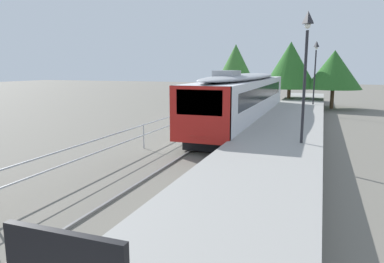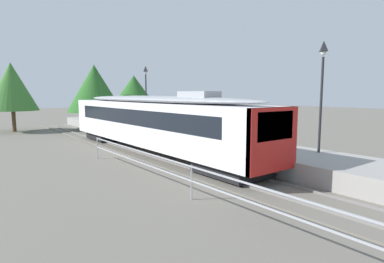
{
  "view_description": "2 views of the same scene",
  "coord_description": "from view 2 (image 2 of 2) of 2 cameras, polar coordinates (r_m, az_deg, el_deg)",
  "views": [
    {
      "loc": [
        5.04,
        5.27,
        4.02
      ],
      "look_at": [
        0.4,
        17.98,
        1.6
      ],
      "focal_mm": 33.35,
      "sensor_mm": 36.0,
      "label": 1
    },
    {
      "loc": [
        -9.93,
        12.32,
        3.76
      ],
      "look_at": [
        -1.0,
        23.98,
        2.0
      ],
      "focal_mm": 29.58,
      "sensor_mm": 36.0,
      "label": 2
    }
  ],
  "objects": [
    {
      "name": "ground_plane",
      "position": [
        12.48,
        -1.81,
        -10.7
      ],
      "size": [
        160.0,
        160.0,
        0.0
      ],
      "primitive_type": "plane",
      "color": "#6B665B"
    },
    {
      "name": "track_rails",
      "position": [
        14.36,
        8.07,
        -8.27
      ],
      "size": [
        3.2,
        60.0,
        0.14
      ],
      "color": "#6B665B",
      "rests_on": "ground"
    },
    {
      "name": "commuter_train",
      "position": [
        19.81,
        -7.24,
        2.1
      ],
      "size": [
        2.82,
        19.06,
        3.74
      ],
      "color": "silver",
      "rests_on": "track_rails"
    },
    {
      "name": "station_platform",
      "position": [
        16.68,
        15.98,
        -4.88
      ],
      "size": [
        3.9,
        60.0,
        0.9
      ],
      "primitive_type": "cube",
      "color": "#999691",
      "rests_on": "ground"
    },
    {
      "name": "platform_lamp_mid_platform",
      "position": [
        16.55,
        22.44,
        9.31
      ],
      "size": [
        0.34,
        0.34,
        5.35
      ],
      "color": "#232328",
      "rests_on": "station_platform"
    },
    {
      "name": "platform_lamp_far_end",
      "position": [
        29.22,
        -8.32,
        8.45
      ],
      "size": [
        0.34,
        0.34,
        5.35
      ],
      "color": "#232328",
      "rests_on": "station_platform"
    },
    {
      "name": "tree_behind_carpark",
      "position": [
        34.9,
        -10.42,
        6.84
      ],
      "size": [
        5.4,
        5.4,
        5.73
      ],
      "color": "brown",
      "rests_on": "ground"
    },
    {
      "name": "tree_behind_station_far",
      "position": [
        35.95,
        -29.75,
        7.03
      ],
      "size": [
        4.79,
        4.79,
        6.8
      ],
      "color": "brown",
      "rests_on": "ground"
    },
    {
      "name": "tree_distant_left",
      "position": [
        33.48,
        -17.16,
        7.44
      ],
      "size": [
        5.5,
        5.5,
        6.65
      ],
      "color": "brown",
      "rests_on": "ground"
    }
  ]
}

